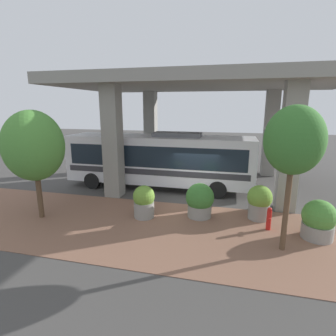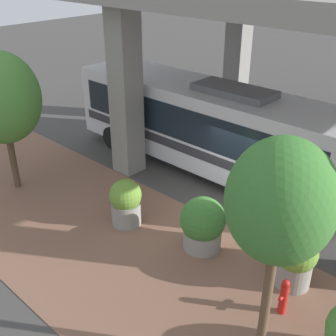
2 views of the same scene
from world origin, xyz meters
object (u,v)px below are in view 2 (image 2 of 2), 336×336
Objects in this scene: planter_middle at (126,202)px; street_tree_near at (1,98)px; fire_hydrant at (284,297)px; planter_extra at (203,224)px; street_tree_far at (281,203)px; bus at (206,123)px; planter_front at (295,258)px.

planter_middle is 0.31× the size of street_tree_near.
planter_extra is (0.67, 2.94, 0.29)m from fire_hydrant.
street_tree_far is at bearing -124.03° from planter_extra.
bus is at bearing 6.82° from planter_middle.
fire_hydrant is 0.20× the size of street_tree_far.
street_tree_far reaches higher than planter_extra.
planter_front is at bearing -82.06° from planter_extra.
planter_front is 4.04m from street_tree_far.
planter_front is 5.22m from planter_middle.
street_tree_near is at bearing 103.79° from planter_middle.
bus reaches higher than planter_middle.
planter_front is (1.04, 0.30, 0.32)m from fire_hydrant.
street_tree_near reaches higher than fire_hydrant.
planter_extra is 5.00m from street_tree_far.
street_tree_near is at bearing 144.70° from bus.
planter_middle is at bearing 89.86° from fire_hydrant.
street_tree_far reaches higher than bus.
fire_hydrant is at bearing -102.91° from planter_extra.
street_tree_far is (-2.55, -0.60, 3.08)m from planter_front.
fire_hydrant is 10.48m from street_tree_near.
planter_front is at bearing 16.24° from fire_hydrant.
planter_front is 1.05× the size of planter_middle.
bus is 7.17m from street_tree_near.
planter_middle is at bearing 104.93° from planter_extra.
street_tree_far is at bearing -168.91° from fire_hydrant.
planter_extra reaches higher than fire_hydrant.
planter_front is 0.31× the size of street_tree_far.
street_tree_near is at bearing 104.18° from planter_extra.
planter_middle is (-1.03, 5.11, -0.06)m from planter_front.
street_tree_near is (-1.13, 4.61, 2.56)m from planter_middle.
street_tree_near is (-1.79, 7.09, 2.53)m from planter_extra.
planter_front is 0.33× the size of street_tree_near.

